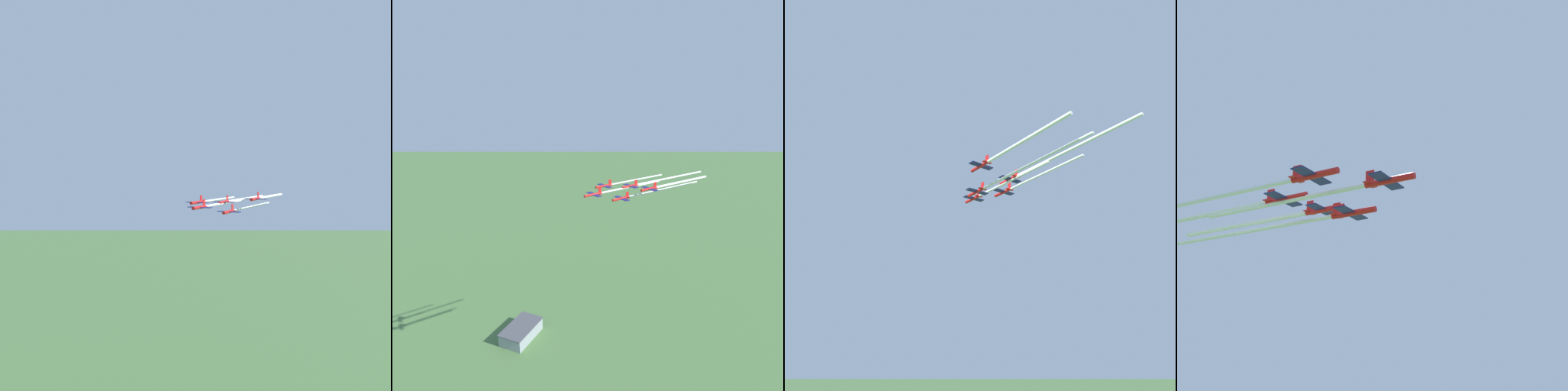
# 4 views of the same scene
# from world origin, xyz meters

# --- Properties ---
(jet_0) EXTENTS (8.76, 8.58, 3.08)m
(jet_0) POSITION_xyz_m (37.77, -47.66, 132.89)
(jet_0) COLOR red
(jet_1) EXTENTS (8.76, 8.58, 3.08)m
(jet_1) POSITION_xyz_m (43.75, -58.59, 130.75)
(jet_1) COLOR red
(jet_2) EXTENTS (8.76, 8.58, 3.08)m
(jet_2) POSITION_xyz_m (50.23, -47.75, 133.69)
(jet_2) COLOR red
(jet_3) EXTENTS (8.76, 8.58, 3.08)m
(jet_3) POSITION_xyz_m (49.72, -69.52, 134.92)
(jet_3) COLOR red
(jet_4) EXTENTS (8.76, 8.58, 3.08)m
(jet_4) POSITION_xyz_m (56.20, -58.68, 133.36)
(jet_4) COLOR red
(smoke_trail_0) EXTENTS (31.32, 19.19, 0.86)m
(smoke_trail_0) POSITION_xyz_m (56.82, -59.05, 132.84)
(smoke_trail_0) COLOR white
(smoke_trail_1) EXTENTS (40.27, 24.50, 0.78)m
(smoke_trail_1) POSITION_xyz_m (67.30, -72.67, 130.70)
(smoke_trail_1) COLOR white
(smoke_trail_2) EXTENTS (29.14, 17.83, 0.76)m
(smoke_trail_2) POSITION_xyz_m (68.22, -58.50, 133.64)
(smoke_trail_2) COLOR white
(smoke_trail_3) EXTENTS (30.02, 18.52, 1.05)m
(smoke_trail_3) POSITION_xyz_m (68.08, -80.49, 134.88)
(smoke_trail_3) COLOR white
(smoke_trail_4) EXTENTS (40.14, 24.49, 0.91)m
(smoke_trail_4) POSITION_xyz_m (79.65, -72.69, 133.31)
(smoke_trail_4) COLOR white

